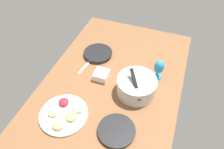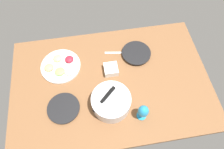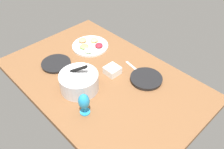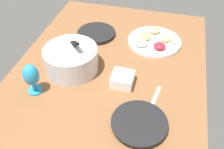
{
  "view_description": "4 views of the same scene",
  "coord_description": "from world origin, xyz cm",
  "px_view_note": "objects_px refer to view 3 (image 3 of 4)",
  "views": [
    {
      "loc": [
        101.69,
        36.78,
        124.6
      ],
      "look_at": [
        -1.91,
        -0.91,
        6.64
      ],
      "focal_mm": 34.01,
      "sensor_mm": 36.0,
      "label": 1
    },
    {
      "loc": [
        10.43,
        70.24,
        143.96
      ],
      "look_at": [
        -1.43,
        -2.89,
        6.64
      ],
      "focal_mm": 31.81,
      "sensor_mm": 36.0,
      "label": 2
    },
    {
      "loc": [
        -104.86,
        89.63,
        125.23
      ],
      "look_at": [
        -8.0,
        -3.23,
        6.64
      ],
      "focal_mm": 37.96,
      "sensor_mm": 36.0,
      "label": 3
    },
    {
      "loc": [
        -94.02,
        -28.16,
        91.63
      ],
      "look_at": [
        -3.3,
        -4.55,
        6.64
      ],
      "focal_mm": 40.56,
      "sensor_mm": 36.0,
      "label": 4
    }
  ],
  "objects_px": {
    "fruit_platter": "(90,45)",
    "mixing_bowl": "(79,81)",
    "dinner_plate_left": "(146,79)",
    "dinner_plate_right": "(56,64)",
    "hurricane_glass_blue": "(84,102)",
    "square_bowl_white": "(112,70)"
  },
  "relations": [
    {
      "from": "fruit_platter",
      "to": "mixing_bowl",
      "type": "bearing_deg",
      "value": 132.05
    },
    {
      "from": "dinner_plate_left",
      "to": "dinner_plate_right",
      "type": "bearing_deg",
      "value": 31.54
    },
    {
      "from": "hurricane_glass_blue",
      "to": "mixing_bowl",
      "type": "bearing_deg",
      "value": -29.61
    },
    {
      "from": "dinner_plate_left",
      "to": "mixing_bowl",
      "type": "xyz_separation_m",
      "value": [
        0.29,
        0.42,
        0.06
      ]
    },
    {
      "from": "dinner_plate_right",
      "to": "square_bowl_white",
      "type": "xyz_separation_m",
      "value": [
        -0.4,
        -0.27,
        0.02
      ]
    },
    {
      "from": "dinner_plate_right",
      "to": "hurricane_glass_blue",
      "type": "height_order",
      "value": "hurricane_glass_blue"
    },
    {
      "from": "dinner_plate_left",
      "to": "mixing_bowl",
      "type": "distance_m",
      "value": 0.52
    },
    {
      "from": "mixing_bowl",
      "to": "fruit_platter",
      "type": "bearing_deg",
      "value": -47.95
    },
    {
      "from": "dinner_plate_left",
      "to": "dinner_plate_right",
      "type": "relative_size",
      "value": 1.02
    },
    {
      "from": "dinner_plate_right",
      "to": "hurricane_glass_blue",
      "type": "xyz_separation_m",
      "value": [
        -0.56,
        0.15,
        0.09
      ]
    },
    {
      "from": "mixing_bowl",
      "to": "square_bowl_white",
      "type": "relative_size",
      "value": 2.6
    },
    {
      "from": "mixing_bowl",
      "to": "fruit_platter",
      "type": "xyz_separation_m",
      "value": [
        0.36,
        -0.4,
        -0.06
      ]
    },
    {
      "from": "fruit_platter",
      "to": "hurricane_glass_blue",
      "type": "relative_size",
      "value": 1.96
    },
    {
      "from": "fruit_platter",
      "to": "hurricane_glass_blue",
      "type": "xyz_separation_m",
      "value": [
        -0.57,
        0.52,
        0.08
      ]
    },
    {
      "from": "dinner_plate_right",
      "to": "fruit_platter",
      "type": "xyz_separation_m",
      "value": [
        0.01,
        -0.37,
        0.0
      ]
    },
    {
      "from": "hurricane_glass_blue",
      "to": "square_bowl_white",
      "type": "xyz_separation_m",
      "value": [
        0.16,
        -0.41,
        -0.07
      ]
    },
    {
      "from": "hurricane_glass_blue",
      "to": "dinner_plate_left",
      "type": "bearing_deg",
      "value": -98.44
    },
    {
      "from": "dinner_plate_left",
      "to": "mixing_bowl",
      "type": "bearing_deg",
      "value": 55.78
    },
    {
      "from": "fruit_platter",
      "to": "dinner_plate_left",
      "type": "bearing_deg",
      "value": -177.97
    },
    {
      "from": "dinner_plate_left",
      "to": "fruit_platter",
      "type": "bearing_deg",
      "value": 2.03
    },
    {
      "from": "dinner_plate_left",
      "to": "fruit_platter",
      "type": "height_order",
      "value": "fruit_platter"
    },
    {
      "from": "dinner_plate_left",
      "to": "hurricane_glass_blue",
      "type": "distance_m",
      "value": 0.55
    }
  ]
}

